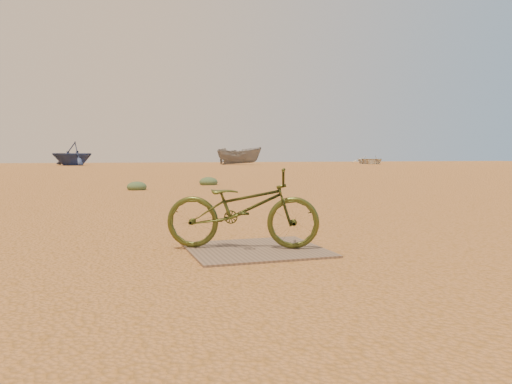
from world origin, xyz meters
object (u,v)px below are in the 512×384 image
object	(u,v)px
bicycle	(243,208)
boat_far_right	(371,160)
boat_mid_right	(239,156)
plywood_board	(256,250)
boat_far_left	(72,153)

from	to	relation	value
bicycle	boat_far_right	distance (m)	49.40
boat_mid_right	boat_far_right	world-z (taller)	boat_mid_right
plywood_board	boat_mid_right	xyz separation A→B (m)	(12.07, 42.44, 0.85)
plywood_board	bicycle	bearing A→B (deg)	142.47
plywood_board	boat_far_left	xyz separation A→B (m)	(-3.38, 43.76, 1.08)
bicycle	boat_far_left	world-z (taller)	boat_far_left
boat_mid_right	bicycle	bearing A→B (deg)	-167.66
boat_mid_right	plywood_board	bearing A→B (deg)	-167.49
plywood_board	bicycle	world-z (taller)	bicycle
plywood_board	boat_far_right	size ratio (longest dim) A/B	0.32
boat_far_right	bicycle	bearing A→B (deg)	-116.70
bicycle	boat_mid_right	size ratio (longest dim) A/B	0.35
bicycle	boat_far_left	bearing A→B (deg)	25.96
plywood_board	boat_mid_right	world-z (taller)	boat_mid_right
boat_far_left	boat_mid_right	xyz separation A→B (m)	(15.45, -1.33, -0.23)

